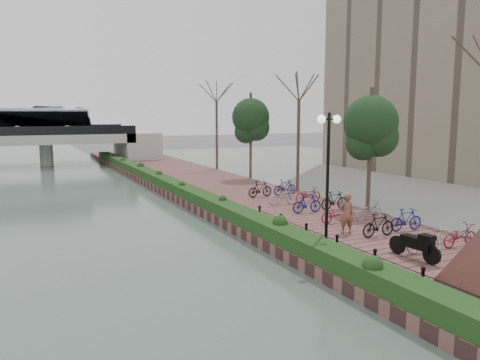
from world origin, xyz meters
TOP-DOWN VIEW (x-y plane):
  - ground at (0.00, 0.00)m, footprint 220.00×220.00m
  - promenade at (4.00, 17.50)m, footprint 8.00×75.00m
  - inland_pavement at (20.00, 17.50)m, footprint 24.00×75.00m
  - hedge at (0.60, 20.00)m, footprint 1.10×56.00m
  - chain_fence at (1.40, 2.00)m, footprint 0.10×14.10m
  - lamppost at (1.76, 4.16)m, footprint 1.02×0.32m
  - motorcycle at (3.62, 1.48)m, footprint 0.73×1.86m
  - pedestrian at (3.74, 5.44)m, footprint 0.73×0.58m
  - bicycle_parking at (5.50, 8.32)m, footprint 2.40×14.69m
  - street_trees at (8.00, 12.68)m, footprint 3.20×37.12m

SIDE VIEW (x-z plane):
  - ground at x=0.00m, z-range 0.00..0.00m
  - promenade at x=4.00m, z-range 0.00..0.50m
  - inland_pavement at x=20.00m, z-range 0.00..0.50m
  - hedge at x=0.60m, z-range 0.50..1.10m
  - chain_fence at x=1.40m, z-range 0.50..1.20m
  - bicycle_parking at x=5.50m, z-range 0.47..1.47m
  - motorcycle at x=3.62m, z-range 0.50..1.63m
  - pedestrian at x=3.74m, z-range 0.50..2.26m
  - street_trees at x=8.00m, z-range 0.29..7.09m
  - lamppost at x=1.76m, z-range 1.62..6.79m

